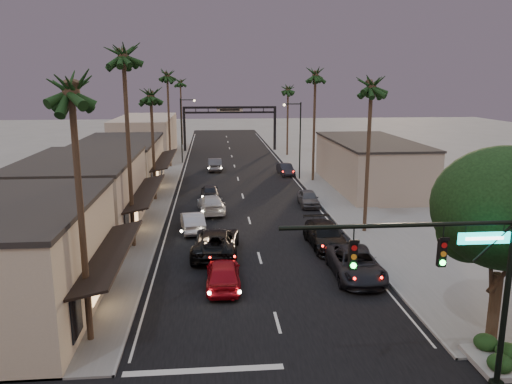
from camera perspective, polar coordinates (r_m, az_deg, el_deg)
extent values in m
plane|color=slate|center=(53.34, -1.73, 0.26)|extent=(200.00, 200.00, 0.00)
cube|color=black|center=(58.22, -2.02, 1.32)|extent=(14.00, 120.00, 0.02)
cube|color=slate|center=(65.34, -10.71, 2.41)|extent=(5.00, 92.00, 0.12)
cube|color=slate|center=(66.20, 5.89, 2.70)|extent=(5.00, 92.00, 0.12)
cube|color=#B8A98C|center=(27.43, -26.37, -7.27)|extent=(8.00, 12.00, 5.50)
cube|color=gray|center=(40.26, -19.33, -0.57)|extent=(8.00, 14.00, 5.50)
cube|color=#B8A98C|center=(55.65, -15.38, 2.95)|extent=(8.00, 16.00, 5.00)
cube|color=gray|center=(78.11, -12.47, 6.17)|extent=(8.00, 20.00, 6.00)
cube|color=gray|center=(55.44, 12.87, 3.05)|extent=(8.00, 18.00, 5.00)
cylinder|color=black|center=(20.64, 26.75, -10.33)|extent=(0.22, 0.22, 7.80)
cylinder|color=black|center=(17.91, 16.09, -3.68)|extent=(8.40, 0.16, 0.16)
cube|color=black|center=(17.73, 11.01, -7.15)|extent=(0.28, 0.22, 1.00)
cube|color=black|center=(18.85, 20.47, -6.53)|extent=(0.28, 0.22, 1.00)
cube|color=#0CBFB8|center=(19.38, 24.60, -4.81)|extent=(1.90, 0.08, 0.42)
cylinder|color=#38281C|center=(25.14, 25.58, -11.81)|extent=(0.52, 0.52, 3.20)
ellipsoid|color=black|center=(23.70, 26.63, -1.59)|extent=(6.20, 6.20, 5.20)
sphere|color=black|center=(23.91, 23.15, -4.12)|extent=(2.80, 2.80, 2.80)
cube|color=gray|center=(23.93, 25.97, -17.40)|extent=(2.20, 2.60, 0.24)
cube|color=black|center=(82.50, -8.17, 7.02)|extent=(0.40, 0.40, 7.00)
cube|color=black|center=(83.04, 2.16, 7.18)|extent=(0.40, 0.40, 7.00)
cube|color=black|center=(82.17, -3.02, 9.63)|extent=(15.20, 0.35, 0.35)
cube|color=black|center=(82.22, -3.01, 9.07)|extent=(15.20, 0.30, 0.30)
cube|color=beige|center=(82.17, -3.01, 9.35)|extent=(4.20, 0.12, 1.00)
cylinder|color=black|center=(58.32, 5.06, 5.77)|extent=(0.16, 0.16, 9.00)
cylinder|color=black|center=(57.80, 4.15, 10.01)|extent=(2.00, 0.12, 0.12)
sphere|color=#FFD899|center=(57.67, 3.25, 9.91)|extent=(0.30, 0.30, 0.30)
cylinder|color=black|center=(70.47, -8.53, 6.88)|extent=(0.16, 0.16, 9.00)
cylinder|color=black|center=(70.12, -7.82, 10.39)|extent=(2.00, 0.12, 0.12)
sphere|color=#FFD899|center=(70.09, -7.07, 10.33)|extent=(0.30, 0.30, 0.30)
cylinder|color=#38281C|center=(22.55, -19.31, -3.46)|extent=(0.28, 0.28, 11.00)
sphere|color=black|center=(21.73, -20.50, 12.19)|extent=(3.20, 3.20, 3.20)
cylinder|color=#38281C|center=(34.82, -14.32, 4.06)|extent=(0.28, 0.28, 13.00)
sphere|color=black|center=(34.52, -14.99, 15.79)|extent=(3.20, 3.20, 3.20)
cylinder|color=#38281C|center=(48.76, -11.67, 4.79)|extent=(0.28, 0.28, 10.00)
sphere|color=black|center=(48.33, -11.97, 11.38)|extent=(3.20, 3.20, 3.20)
cylinder|color=#38281C|center=(67.46, -9.91, 7.85)|extent=(0.28, 0.28, 12.00)
sphere|color=black|center=(67.24, -10.13, 13.46)|extent=(3.20, 3.20, 3.20)
cylinder|color=#38281C|center=(38.29, 12.64, 3.39)|extent=(0.28, 0.28, 11.00)
sphere|color=black|center=(37.82, 13.10, 12.55)|extent=(3.20, 3.20, 3.20)
cylinder|color=#38281C|center=(57.45, 6.65, 7.14)|extent=(0.28, 0.28, 12.00)
sphere|color=black|center=(57.20, 6.82, 13.73)|extent=(3.20, 3.20, 3.20)
cylinder|color=#38281C|center=(77.15, 3.63, 7.86)|extent=(0.28, 0.28, 10.00)
sphere|color=black|center=(76.88, 3.68, 12.02)|extent=(3.20, 3.20, 3.20)
cylinder|color=#38281C|center=(90.35, -8.53, 8.77)|extent=(0.28, 0.28, 11.00)
sphere|color=black|center=(90.15, -8.66, 12.64)|extent=(3.20, 3.20, 3.20)
imported|color=maroon|center=(28.57, -3.76, -9.28)|extent=(2.00, 4.81, 1.63)
imported|color=black|center=(33.71, -4.59, -5.69)|extent=(3.43, 6.56, 1.76)
imported|color=#A6A7AC|center=(39.03, -7.26, -3.36)|extent=(2.22, 4.79, 1.52)
imported|color=#BBBBBB|center=(44.31, -5.15, -1.35)|extent=(2.70, 5.50, 1.54)
imported|color=black|center=(49.68, -5.32, 0.10)|extent=(1.78, 4.14, 1.39)
imported|color=#414145|center=(64.80, -4.74, 3.17)|extent=(1.86, 4.94, 1.61)
imported|color=black|center=(30.49, 11.28, -8.05)|extent=(2.90, 5.99, 1.64)
imported|color=black|center=(35.38, 7.96, -4.96)|extent=(2.59, 5.85, 1.67)
imported|color=#46464A|center=(46.65, 6.02, -0.71)|extent=(1.81, 4.29, 1.45)
imported|color=black|center=(61.64, 3.40, 2.61)|extent=(1.88, 4.39, 1.41)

